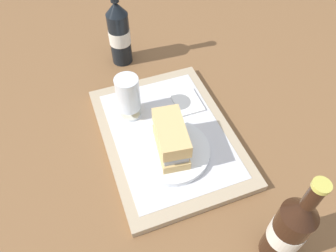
% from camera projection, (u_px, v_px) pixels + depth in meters
% --- Properties ---
extents(ground_plane, '(3.00, 3.00, 0.00)m').
position_uv_depth(ground_plane, '(168.00, 138.00, 0.84)').
color(ground_plane, brown).
extents(tray, '(0.44, 0.32, 0.02)m').
position_uv_depth(tray, '(168.00, 136.00, 0.83)').
color(tray, tan).
rests_on(tray, ground_plane).
extents(placemat, '(0.38, 0.27, 0.00)m').
position_uv_depth(placemat, '(168.00, 133.00, 0.82)').
color(placemat, silver).
rests_on(placemat, tray).
extents(plate, '(0.19, 0.19, 0.01)m').
position_uv_depth(plate, '(171.00, 151.00, 0.78)').
color(plate, white).
rests_on(plate, placemat).
extents(sandwich, '(0.14, 0.08, 0.08)m').
position_uv_depth(sandwich, '(171.00, 137.00, 0.74)').
color(sandwich, tan).
rests_on(sandwich, plate).
extents(beer_glass, '(0.06, 0.06, 0.12)m').
position_uv_depth(beer_glass, '(128.00, 97.00, 0.81)').
color(beer_glass, silver).
rests_on(beer_glass, placemat).
extents(napkin_folded, '(0.09, 0.07, 0.01)m').
position_uv_depth(napkin_folded, '(187.00, 102.00, 0.89)').
color(napkin_folded, white).
rests_on(napkin_folded, placemat).
extents(beer_bottle, '(0.07, 0.07, 0.27)m').
position_uv_depth(beer_bottle, '(119.00, 32.00, 0.96)').
color(beer_bottle, black).
rests_on(beer_bottle, ground_plane).
extents(second_bottle, '(0.07, 0.07, 0.27)m').
position_uv_depth(second_bottle, '(289.00, 229.00, 0.58)').
color(second_bottle, black).
rests_on(second_bottle, ground_plane).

